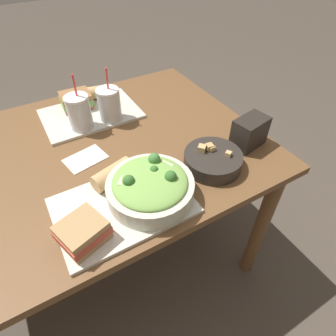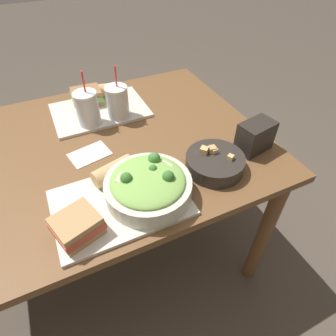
# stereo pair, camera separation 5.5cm
# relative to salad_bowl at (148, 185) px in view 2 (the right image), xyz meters

# --- Properties ---
(ground_plane) EXTENTS (12.00, 12.00, 0.00)m
(ground_plane) POSITION_rel_salad_bowl_xyz_m (-0.14, 0.31, -0.80)
(ground_plane) COLOR #4C4238
(dining_table) EXTENTS (1.38, 0.94, 0.74)m
(dining_table) POSITION_rel_salad_bowl_xyz_m (-0.14, 0.31, -0.15)
(dining_table) COLOR brown
(dining_table) RESTS_ON ground_plane
(tray_near) EXTENTS (0.40, 0.28, 0.01)m
(tray_near) POSITION_rel_salad_bowl_xyz_m (-0.09, 0.01, -0.05)
(tray_near) COLOR beige
(tray_near) RESTS_ON dining_table
(tray_far) EXTENTS (0.40, 0.28, 0.01)m
(tray_far) POSITION_rel_salad_bowl_xyz_m (-0.01, 0.55, -0.05)
(tray_far) COLOR beige
(tray_far) RESTS_ON dining_table
(salad_bowl) EXTENTS (0.26, 0.26, 0.10)m
(salad_bowl) POSITION_rel_salad_bowl_xyz_m (0.00, 0.00, 0.00)
(salad_bowl) COLOR beige
(salad_bowl) RESTS_ON tray_near
(soup_bowl) EXTENTS (0.20, 0.20, 0.07)m
(soup_bowl) POSITION_rel_salad_bowl_xyz_m (0.25, 0.02, -0.03)
(soup_bowl) COLOR #2D2823
(soup_bowl) RESTS_ON dining_table
(sandwich_near) EXTENTS (0.14, 0.14, 0.06)m
(sandwich_near) POSITION_rel_salad_bowl_xyz_m (-0.22, -0.05, -0.01)
(sandwich_near) COLOR tan
(sandwich_near) RESTS_ON tray_near
(baguette_near) EXTENTS (0.15, 0.09, 0.06)m
(baguette_near) POSITION_rel_salad_bowl_xyz_m (-0.07, 0.12, -0.01)
(baguette_near) COLOR tan
(baguette_near) RESTS_ON tray_near
(sandwich_far) EXTENTS (0.13, 0.12, 0.06)m
(sandwich_far) POSITION_rel_salad_bowl_xyz_m (-0.04, 0.62, -0.01)
(sandwich_far) COLOR olive
(sandwich_far) RESTS_ON tray_far
(baguette_far) EXTENTS (0.11, 0.08, 0.06)m
(baguette_far) POSITION_rel_salad_bowl_xyz_m (0.04, 0.65, -0.01)
(baguette_far) COLOR tan
(baguette_far) RESTS_ON tray_far
(drink_cup_dark) EXTENTS (0.09, 0.09, 0.22)m
(drink_cup_dark) POSITION_rel_salad_bowl_xyz_m (-0.07, 0.46, 0.02)
(drink_cup_dark) COLOR silver
(drink_cup_dark) RESTS_ON tray_far
(drink_cup_red) EXTENTS (0.09, 0.09, 0.22)m
(drink_cup_red) POSITION_rel_salad_bowl_xyz_m (0.06, 0.46, 0.02)
(drink_cup_red) COLOR silver
(drink_cup_red) RESTS_ON tray_far
(chip_bag) EXTENTS (0.14, 0.10, 0.11)m
(chip_bag) POSITION_rel_salad_bowl_xyz_m (0.44, 0.06, 0.00)
(chip_bag) COLOR #28231E
(chip_bag) RESTS_ON dining_table
(napkin_folded) EXTENTS (0.16, 0.12, 0.00)m
(napkin_folded) POSITION_rel_salad_bowl_xyz_m (-0.12, 0.28, -0.05)
(napkin_folded) COLOR silver
(napkin_folded) RESTS_ON dining_table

